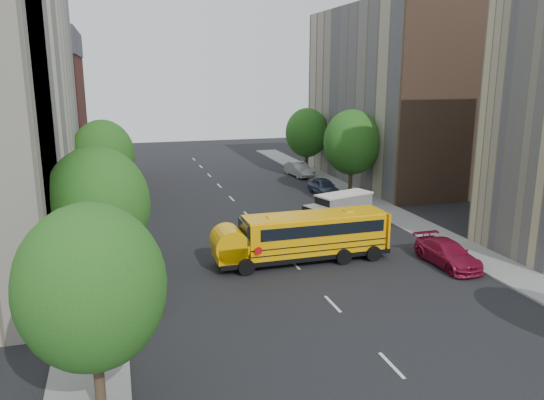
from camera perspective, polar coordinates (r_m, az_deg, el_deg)
name	(u,v)px	position (r m, az deg, el deg)	size (l,w,h in m)	color
ground	(284,254)	(34.30, 1.33, -5.78)	(120.00, 120.00, 0.00)	black
sidewalk_left	(99,245)	(37.58, -18.13, -4.64)	(3.00, 80.00, 0.12)	slate
sidewalk_right	(403,219)	(43.24, 13.93, -2.01)	(3.00, 80.00, 0.12)	slate
lane_markings	(247,215)	(43.51, -2.69, -1.60)	(0.15, 64.00, 0.01)	silver
building_left_redbrick	(32,122)	(59.56, -24.42, 7.66)	(10.00, 15.00, 13.00)	maroon
building_right_far	(390,96)	(58.04, 12.55, 10.89)	(10.00, 22.00, 18.00)	tan
building_right_sidewall	(453,101)	(48.70, 18.86, 10.06)	(10.10, 0.30, 18.00)	brown
street_tree_0	(91,287)	(18.13, -18.85, -8.89)	(4.80, 4.80, 7.41)	#38281C
street_tree_1	(98,205)	(27.59, -18.21, -0.54)	(5.12, 5.12, 7.90)	#38281C
street_tree_2	(103,155)	(45.30, -17.70, 4.62)	(4.99, 4.99, 7.71)	#38281C
street_tree_4	(352,142)	(49.86, 8.55, 6.15)	(5.25, 5.25, 8.10)	#38281C
street_tree_5	(307,133)	(60.91, 3.77, 7.23)	(4.86, 4.86, 7.51)	#38281C
school_bus	(301,235)	(32.44, 3.18, -3.79)	(10.81, 2.78, 3.04)	black
safari_truck	(339,208)	(40.80, 7.24, -0.90)	(5.86, 3.49, 2.37)	black
parked_car_0	(140,288)	(27.90, -13.97, -9.18)	(1.79, 4.44, 1.51)	silver
parked_car_1	(125,210)	(43.40, -15.52, -1.07)	(1.64, 4.69, 1.55)	white
parked_car_2	(130,181)	(55.50, -14.99, 1.99)	(2.28, 4.95, 1.38)	black
parked_car_3	(448,253)	(33.77, 18.37, -5.48)	(2.07, 5.09, 1.48)	maroon
parked_car_4	(324,187)	(50.72, 5.60, 1.44)	(1.85, 4.59, 1.56)	#313A55
parked_car_5	(299,169)	(59.69, 2.91, 3.32)	(1.68, 4.81, 1.59)	gray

